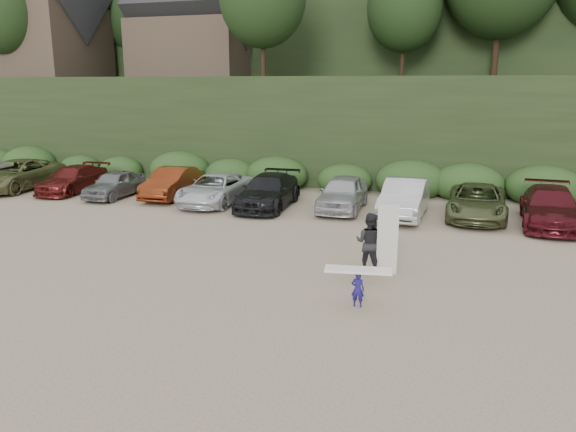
% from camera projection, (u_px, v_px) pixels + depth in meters
% --- Properties ---
extents(ground, '(120.00, 120.00, 0.00)m').
position_uv_depth(ground, '(207.00, 277.00, 16.78)').
color(ground, tan).
rests_on(ground, ground).
extents(hillside_backdrop, '(90.00, 41.50, 28.00)m').
position_uv_depth(hillside_backdrop, '(381.00, 15.00, 47.66)').
color(hillside_backdrop, black).
rests_on(hillside_backdrop, ground).
extents(parked_cars, '(36.93, 5.82, 1.62)m').
position_uv_depth(parked_cars, '(237.00, 189.00, 26.67)').
color(parked_cars, silver).
rests_on(parked_cars, ground).
extents(child_surfer, '(1.76, 0.71, 1.03)m').
position_uv_depth(child_surfer, '(358.00, 281.00, 14.40)').
color(child_surfer, navy).
rests_on(child_surfer, ground).
extents(adult_surfer, '(1.39, 0.87, 2.19)m').
position_uv_depth(adult_surfer, '(371.00, 242.00, 17.00)').
color(adult_surfer, black).
rests_on(adult_surfer, ground).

